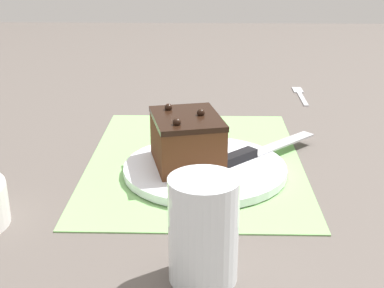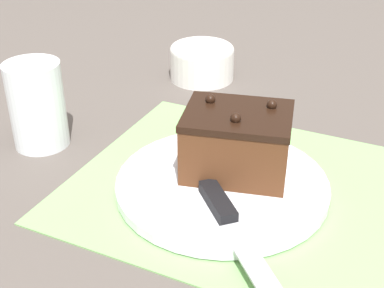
% 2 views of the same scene
% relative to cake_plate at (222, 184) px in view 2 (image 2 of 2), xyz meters
% --- Properties ---
extents(ground_plane, '(3.00, 3.00, 0.00)m').
position_rel_cake_plate_xyz_m(ground_plane, '(0.05, 0.02, -0.01)').
color(ground_plane, '#544C47').
extents(placemat_woven, '(0.46, 0.34, 0.00)m').
position_rel_cake_plate_xyz_m(placemat_woven, '(0.05, 0.02, -0.01)').
color(placemat_woven, '#7AB266').
rests_on(placemat_woven, ground_plane).
extents(cake_plate, '(0.25, 0.25, 0.01)m').
position_rel_cake_plate_xyz_m(cake_plate, '(0.00, 0.00, 0.00)').
color(cake_plate, white).
rests_on(cake_plate, placemat_woven).
extents(chocolate_cake, '(0.14, 0.12, 0.09)m').
position_rel_cake_plate_xyz_m(chocolate_cake, '(0.01, 0.03, 0.04)').
color(chocolate_cake, '#512D19').
rests_on(chocolate_cake, cake_plate).
extents(serving_knife, '(0.16, 0.17, 0.01)m').
position_rel_cake_plate_xyz_m(serving_knife, '(0.04, -0.08, 0.01)').
color(serving_knife, black).
rests_on(serving_knife, cake_plate).
extents(drinking_glass, '(0.07, 0.07, 0.12)m').
position_rel_cake_plate_xyz_m(drinking_glass, '(-0.26, 0.00, 0.05)').
color(drinking_glass, white).
rests_on(drinking_glass, ground_plane).
extents(small_bowl, '(0.11, 0.11, 0.06)m').
position_rel_cake_plate_xyz_m(small_bowl, '(-0.16, 0.30, 0.02)').
color(small_bowl, white).
rests_on(small_bowl, ground_plane).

